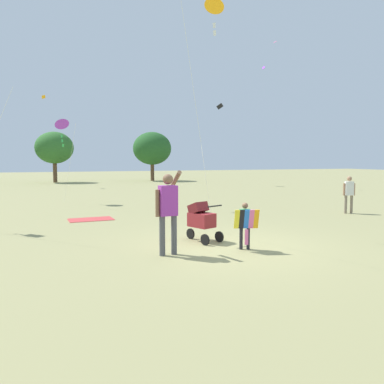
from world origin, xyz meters
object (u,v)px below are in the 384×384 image
Objects in this scene: kite_green_novelty at (62,125)px; stroller at (201,218)px; picnic_blanket at (91,219)px; person_sitting_far at (349,192)px; kite_adult_black at (214,9)px; child_with_butterfly_kite at (245,222)px; person_adult_flyer at (168,207)px.

stroller is at bearing -74.50° from kite_green_novelty.
kite_green_novelty is 7.00m from picnic_blanket.
picnic_blanket is (-9.61, 2.03, -0.85)m from person_sitting_far.
kite_adult_black is 4.38× the size of picnic_blanket.
person_sitting_far is at bearing 29.92° from child_with_butterfly_kite.
kite_adult_black reaches higher than kite_green_novelty.
kite_adult_black is 10.41m from kite_green_novelty.
person_adult_flyer is (-1.84, 0.16, 0.42)m from child_with_butterfly_kite.
stroller is at bearing -64.06° from picnic_blanket.
child_with_butterfly_kite reaches higher than stroller.
child_with_butterfly_kite is 12.66m from kite_green_novelty.
child_with_butterfly_kite is 6.60m from picnic_blanket.
kite_adult_black is at bearing -167.22° from person_sitting_far.
stroller is 11.39m from kite_green_novelty.
kite_adult_black is 7.88m from picnic_blanket.
child_with_butterfly_kite is 0.59× the size of person_adult_flyer.
stroller is (-0.62, 1.21, -0.06)m from child_with_butterfly_kite.
person_sitting_far is (6.47, 1.47, -5.48)m from kite_adult_black.
child_with_butterfly_kite is at bearing -150.08° from person_sitting_far.
kite_adult_black is 1.63× the size of kite_green_novelty.
kite_adult_black is at bearing -48.08° from picnic_blanket.
kite_green_novelty is 13.26m from person_sitting_far.
person_adult_flyer is 6.08m from kite_adult_black.
person_sitting_far is 0.96× the size of picnic_blanket.
person_sitting_far reaches higher than picnic_blanket.
person_adult_flyer is 1.24× the size of picnic_blanket.
stroller is 0.76× the size of person_sitting_far.
picnic_blanket is at bearing 168.09° from person_sitting_far.
person_sitting_far is (8.55, 3.71, -0.22)m from person_adult_flyer.
stroller is (1.22, 1.06, -0.48)m from person_adult_flyer.
picnic_blanket is (0.65, -5.86, -3.77)m from kite_green_novelty.
person_adult_flyer is at bearing 175.15° from child_with_butterfly_kite.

